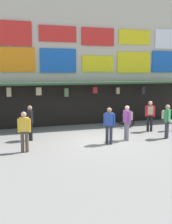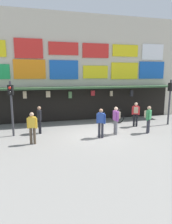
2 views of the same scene
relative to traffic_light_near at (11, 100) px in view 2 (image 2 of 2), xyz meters
name	(u,v)px [view 2 (image 2 of 2)]	position (x,y,z in m)	size (l,w,h in m)	color
ground_plane	(95,134)	(4.78, -0.86, -2.14)	(80.00, 80.00, 0.00)	gray
shopfront	(78,69)	(4.78, 3.71, 1.82)	(18.00, 2.60, 8.00)	beige
traffic_light_near	(11,100)	(0.00, 0.00, 0.00)	(0.32, 0.35, 3.20)	#38383D
traffic_light_far	(170,95)	(10.53, 0.02, 0.00)	(0.32, 0.35, 3.20)	#38383D
bicycle_parked	(117,116)	(7.34, 1.82, -1.75)	(0.83, 1.23, 1.05)	black
pedestrian_in_white	(32,126)	(1.09, -1.72, -1.19)	(0.52, 0.29, 1.68)	brown
pedestrian_in_blue	(101,121)	(4.86, -1.62, -1.16)	(0.48, 0.47, 1.68)	#2D2D38
pedestrian_in_black	(40,118)	(1.53, 0.14, -1.19)	(0.27, 0.53, 1.68)	black
pedestrian_in_red	(116,118)	(5.95, -1.24, -1.16)	(0.38, 0.53, 1.68)	gray
pedestrian_in_purple	(136,113)	(7.98, 0.12, -1.16)	(0.49, 0.45, 1.68)	black
pedestrian_in_green	(148,117)	(7.95, -1.49, -1.16)	(0.48, 0.47, 1.68)	#2D2D38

